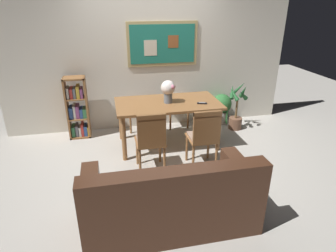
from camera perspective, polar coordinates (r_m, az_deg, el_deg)
name	(u,v)px	position (r m, az deg, el deg)	size (l,w,h in m)	color
ground_plane	(166,160)	(4.49, -0.47, -6.64)	(12.00, 12.00, 0.00)	#B7B2A8
wall_back_with_painting	(149,57)	(5.39, -3.66, 13.33)	(5.20, 0.14, 2.60)	silver
dining_table	(168,108)	(4.69, -0.04, 3.64)	(1.66, 0.91, 0.75)	brown
dining_chair_far_right	(176,98)	(5.56, 1.64, 5.53)	(0.40, 0.41, 0.91)	brown
dining_chair_far_left	(137,100)	(5.44, -6.00, 5.00)	(0.40, 0.41, 0.91)	brown
dining_chair_near_right	(204,134)	(4.08, 7.06, -1.59)	(0.40, 0.41, 0.91)	brown
dining_chair_near_left	(151,138)	(3.95, -3.40, -2.28)	(0.40, 0.41, 0.91)	brown
leather_couch	(170,201)	(3.16, 0.42, -14.44)	(1.80, 0.84, 0.84)	#472819
bookshelf	(78,110)	(5.29, -17.26, 2.93)	(0.36, 0.28, 1.08)	brown
potted_ivy	(222,107)	(5.80, 10.45, 3.61)	(0.38, 0.38, 0.58)	#B2ADA3
potted_palm	(236,111)	(5.56, 13.23, 2.90)	(0.39, 0.40, 0.89)	brown
flower_vase	(168,89)	(4.58, 0.05, 7.19)	(0.24, 0.23, 0.36)	slate
tv_remote	(202,103)	(4.61, 6.69, 4.47)	(0.16, 0.09, 0.02)	black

